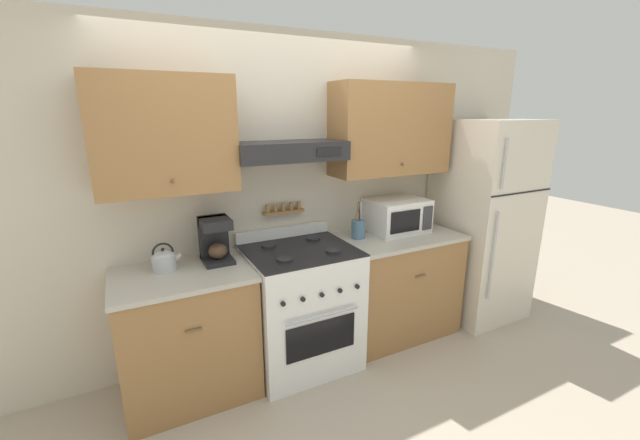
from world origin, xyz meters
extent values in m
plane|color=#B2A38E|center=(0.00, 0.00, 0.00)|extent=(16.00, 16.00, 0.00)
cube|color=beige|center=(0.00, 0.70, 1.27)|extent=(5.20, 0.08, 2.55)
cube|color=olive|center=(-0.85, 0.49, 1.81)|extent=(0.87, 0.33, 0.75)
sphere|color=brown|center=(-0.85, 0.31, 1.54)|extent=(0.02, 0.02, 0.02)
cube|color=olive|center=(0.94, 0.49, 1.81)|extent=(1.05, 0.33, 0.75)
sphere|color=brown|center=(0.94, 0.31, 1.54)|extent=(0.02, 0.02, 0.02)
cube|color=#232326|center=(0.00, 0.47, 1.67)|extent=(0.84, 0.37, 0.14)
cube|color=black|center=(0.23, 0.28, 1.67)|extent=(0.20, 0.01, 0.06)
cube|color=olive|center=(0.00, 0.62, 1.18)|extent=(0.34, 0.07, 0.02)
cylinder|color=olive|center=(-0.14, 0.62, 1.22)|extent=(0.03, 0.03, 0.06)
cylinder|color=olive|center=(-0.07, 0.62, 1.22)|extent=(0.03, 0.03, 0.06)
cylinder|color=olive|center=(0.00, 0.62, 1.22)|extent=(0.03, 0.03, 0.06)
cylinder|color=olive|center=(0.07, 0.62, 1.22)|extent=(0.03, 0.03, 0.06)
cylinder|color=olive|center=(0.14, 0.62, 1.22)|extent=(0.03, 0.03, 0.06)
cube|color=olive|center=(-0.85, 0.34, 0.44)|extent=(0.87, 0.64, 0.89)
cube|color=#B7B2A3|center=(-0.85, 0.34, 0.90)|extent=(0.90, 0.66, 0.03)
cylinder|color=brown|center=(-0.85, 0.01, 0.66)|extent=(0.10, 0.01, 0.01)
cube|color=olive|center=(0.94, 0.34, 0.44)|extent=(1.05, 0.64, 0.89)
cube|color=#B7B2A3|center=(0.94, 0.34, 0.90)|extent=(1.08, 0.66, 0.03)
cylinder|color=brown|center=(0.94, 0.01, 0.66)|extent=(0.10, 0.01, 0.01)
cube|color=white|center=(0.00, 0.30, 0.47)|extent=(0.80, 0.69, 0.94)
cube|color=black|center=(0.00, -0.05, 0.40)|extent=(0.54, 0.01, 0.26)
cylinder|color=#ADAFB5|center=(0.00, -0.07, 0.59)|extent=(0.56, 0.02, 0.02)
cube|color=black|center=(0.00, 0.30, 0.95)|extent=(0.80, 0.69, 0.01)
cylinder|color=#232326|center=(-0.19, 0.14, 0.96)|extent=(0.11, 0.11, 0.02)
cylinder|color=#232326|center=(0.19, 0.14, 0.96)|extent=(0.11, 0.11, 0.02)
cylinder|color=#232326|center=(-0.19, 0.47, 0.96)|extent=(0.11, 0.11, 0.02)
cylinder|color=#232326|center=(0.19, 0.47, 0.96)|extent=(0.11, 0.11, 0.02)
cylinder|color=black|center=(-0.29, -0.06, 0.74)|extent=(0.03, 0.02, 0.03)
cylinder|color=black|center=(-0.14, -0.06, 0.74)|extent=(0.03, 0.02, 0.03)
cylinder|color=black|center=(0.00, -0.06, 0.74)|extent=(0.03, 0.02, 0.03)
cylinder|color=black|center=(0.14, -0.06, 0.74)|extent=(0.03, 0.02, 0.03)
cylinder|color=black|center=(0.29, -0.06, 0.74)|extent=(0.03, 0.02, 0.03)
cube|color=white|center=(0.00, 0.63, 1.00)|extent=(0.80, 0.04, 0.09)
cube|color=beige|center=(1.91, 0.27, 0.94)|extent=(0.76, 0.75, 1.89)
cube|color=black|center=(1.91, -0.10, 1.28)|extent=(0.76, 0.01, 0.01)
cylinder|color=#ADAFB5|center=(1.62, -0.12, 1.55)|extent=(0.02, 0.02, 0.42)
cylinder|color=#ADAFB5|center=(1.62, -0.12, 0.76)|extent=(0.02, 0.02, 0.79)
cylinder|color=#B7B7BC|center=(-0.94, 0.42, 0.98)|extent=(0.15, 0.15, 0.11)
ellipsoid|color=#B7B7BC|center=(-0.94, 0.42, 1.03)|extent=(0.14, 0.14, 0.06)
sphere|color=black|center=(-0.94, 0.42, 1.07)|extent=(0.02, 0.02, 0.02)
cylinder|color=#B7B7BC|center=(-0.87, 0.42, 0.99)|extent=(0.10, 0.03, 0.08)
torus|color=black|center=(-0.94, 0.42, 1.05)|extent=(0.14, 0.01, 0.14)
cube|color=black|center=(-0.59, 0.42, 0.94)|extent=(0.20, 0.25, 0.03)
cube|color=black|center=(-0.59, 0.51, 1.08)|extent=(0.20, 0.08, 0.32)
cube|color=black|center=(-0.59, 0.41, 1.21)|extent=(0.20, 0.21, 0.07)
ellipsoid|color=#4C3323|center=(-0.59, 0.40, 1.01)|extent=(0.13, 0.13, 0.12)
cube|color=white|center=(1.01, 0.44, 1.07)|extent=(0.50, 0.39, 0.29)
cube|color=black|center=(0.95, 0.24, 1.07)|extent=(0.30, 0.01, 0.19)
cube|color=#38383D|center=(1.19, 0.24, 1.07)|extent=(0.10, 0.01, 0.21)
cylinder|color=slate|center=(0.59, 0.42, 1.00)|extent=(0.12, 0.12, 0.15)
cylinder|color=olive|center=(0.57, 0.42, 1.15)|extent=(0.01, 0.05, 0.16)
cylinder|color=#28282B|center=(0.60, 0.43, 1.15)|extent=(0.01, 0.04, 0.16)
cylinder|color=#B2B2B7|center=(0.62, 0.43, 1.15)|extent=(0.01, 0.03, 0.16)
camera|label=1|loc=(-1.14, -2.24, 1.95)|focal=22.00mm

